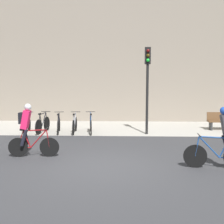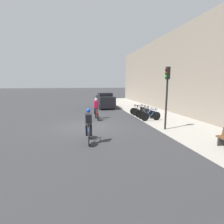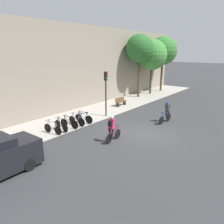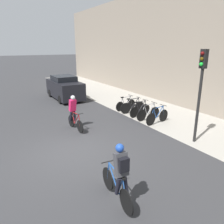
{
  "view_description": "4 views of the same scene",
  "coord_description": "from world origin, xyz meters",
  "px_view_note": "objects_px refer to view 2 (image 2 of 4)",
  "views": [
    {
      "loc": [
        0.62,
        -7.91,
        2.53
      ],
      "look_at": [
        0.3,
        1.22,
        1.47
      ],
      "focal_mm": 45.0,
      "sensor_mm": 36.0,
      "label": 1
    },
    {
      "loc": [
        11.97,
        -0.55,
        2.99
      ],
      "look_at": [
        -0.86,
        2.03,
        0.82
      ],
      "focal_mm": 28.0,
      "sensor_mm": 36.0,
      "label": 2
    },
    {
      "loc": [
        -12.77,
        -7.17,
        5.73
      ],
      "look_at": [
        -0.53,
        2.52,
        1.32
      ],
      "focal_mm": 35.0,
      "sensor_mm": 36.0,
      "label": 3
    },
    {
      "loc": [
        7.62,
        -2.71,
        4.1
      ],
      "look_at": [
        -0.07,
        1.86,
        1.38
      ],
      "focal_mm": 35.0,
      "sensor_mm": 36.0,
      "label": 4
    }
  ],
  "objects_px": {
    "parked_bike_0": "(138,110)",
    "parked_bike_1": "(141,111)",
    "cyclist_grey": "(89,125)",
    "parked_bike_4": "(151,116)",
    "parked_bike_3": "(147,114)",
    "parked_car": "(105,100)",
    "traffic_light_pole": "(167,87)",
    "parked_bike_2": "(144,113)",
    "cyclist_pink": "(96,108)"
  },
  "relations": [
    {
      "from": "cyclist_grey",
      "to": "parked_bike_1",
      "type": "bearing_deg",
      "value": 141.76
    },
    {
      "from": "cyclist_grey",
      "to": "parked_bike_4",
      "type": "bearing_deg",
      "value": 129.64
    },
    {
      "from": "parked_bike_1",
      "to": "cyclist_grey",
      "type": "bearing_deg",
      "value": -38.24
    },
    {
      "from": "parked_bike_0",
      "to": "parked_bike_1",
      "type": "distance_m",
      "value": 0.77
    },
    {
      "from": "parked_car",
      "to": "parked_bike_1",
      "type": "bearing_deg",
      "value": 21.95
    },
    {
      "from": "cyclist_pink",
      "to": "cyclist_grey",
      "type": "height_order",
      "value": "cyclist_grey"
    },
    {
      "from": "parked_bike_0",
      "to": "parked_bike_3",
      "type": "bearing_deg",
      "value": 0.01
    },
    {
      "from": "traffic_light_pole",
      "to": "parked_car",
      "type": "height_order",
      "value": "traffic_light_pole"
    },
    {
      "from": "cyclist_grey",
      "to": "parked_bike_4",
      "type": "relative_size",
      "value": 1.02
    },
    {
      "from": "parked_bike_0",
      "to": "parked_bike_1",
      "type": "xyz_separation_m",
      "value": [
        0.77,
        0.0,
        0.02
      ]
    },
    {
      "from": "parked_bike_0",
      "to": "traffic_light_pole",
      "type": "bearing_deg",
      "value": -1.83
    },
    {
      "from": "cyclist_grey",
      "to": "parked_bike_2",
      "type": "distance_m",
      "value": 7.88
    },
    {
      "from": "parked_bike_3",
      "to": "parked_car",
      "type": "distance_m",
      "value": 7.85
    },
    {
      "from": "traffic_light_pole",
      "to": "parked_bike_3",
      "type": "bearing_deg",
      "value": 176.93
    },
    {
      "from": "parked_bike_3",
      "to": "parked_bike_2",
      "type": "bearing_deg",
      "value": -179.96
    },
    {
      "from": "parked_bike_2",
      "to": "traffic_light_pole",
      "type": "distance_m",
      "value": 4.79
    },
    {
      "from": "parked_bike_2",
      "to": "traffic_light_pole",
      "type": "height_order",
      "value": "traffic_light_pole"
    },
    {
      "from": "parked_bike_3",
      "to": "traffic_light_pole",
      "type": "height_order",
      "value": "traffic_light_pole"
    },
    {
      "from": "parked_bike_1",
      "to": "parked_car",
      "type": "height_order",
      "value": "parked_car"
    },
    {
      "from": "parked_bike_4",
      "to": "traffic_light_pole",
      "type": "bearing_deg",
      "value": -3.96
    },
    {
      "from": "parked_car",
      "to": "parked_bike_0",
      "type": "bearing_deg",
      "value": 24.82
    },
    {
      "from": "cyclist_pink",
      "to": "parked_bike_3",
      "type": "distance_m",
      "value": 4.32
    },
    {
      "from": "parked_bike_0",
      "to": "traffic_light_pole",
      "type": "distance_m",
      "value": 6.18
    },
    {
      "from": "cyclist_grey",
      "to": "parked_bike_1",
      "type": "distance_m",
      "value": 8.47
    },
    {
      "from": "parked_bike_4",
      "to": "parked_bike_0",
      "type": "bearing_deg",
      "value": -179.99
    },
    {
      "from": "parked_bike_1",
      "to": "parked_bike_0",
      "type": "bearing_deg",
      "value": -179.91
    },
    {
      "from": "parked_bike_0",
      "to": "traffic_light_pole",
      "type": "height_order",
      "value": "traffic_light_pole"
    },
    {
      "from": "parked_bike_2",
      "to": "parked_car",
      "type": "height_order",
      "value": "parked_car"
    },
    {
      "from": "parked_bike_0",
      "to": "parked_bike_4",
      "type": "height_order",
      "value": "parked_bike_4"
    },
    {
      "from": "cyclist_grey",
      "to": "parked_bike_1",
      "type": "xyz_separation_m",
      "value": [
        -6.64,
        5.24,
        -0.53
      ]
    },
    {
      "from": "cyclist_grey",
      "to": "parked_car",
      "type": "distance_m",
      "value": 12.89
    },
    {
      "from": "parked_bike_1",
      "to": "traffic_light_pole",
      "type": "distance_m",
      "value": 5.47
    },
    {
      "from": "cyclist_grey",
      "to": "parked_bike_2",
      "type": "height_order",
      "value": "cyclist_grey"
    },
    {
      "from": "parked_bike_0",
      "to": "traffic_light_pole",
      "type": "xyz_separation_m",
      "value": [
        5.71,
        -0.18,
        2.35
      ]
    },
    {
      "from": "parked_bike_1",
      "to": "traffic_light_pole",
      "type": "xyz_separation_m",
      "value": [
        4.94,
        -0.18,
        2.33
      ]
    },
    {
      "from": "cyclist_grey",
      "to": "parked_bike_4",
      "type": "distance_m",
      "value": 6.82
    },
    {
      "from": "cyclist_grey",
      "to": "parked_car",
      "type": "relative_size",
      "value": 0.42
    },
    {
      "from": "parked_bike_3",
      "to": "parked_car",
      "type": "xyz_separation_m",
      "value": [
        -7.46,
        -2.39,
        0.49
      ]
    },
    {
      "from": "cyclist_pink",
      "to": "parked_bike_4",
      "type": "relative_size",
      "value": 1.01
    },
    {
      "from": "traffic_light_pole",
      "to": "parked_car",
      "type": "distance_m",
      "value": 11.25
    },
    {
      "from": "parked_bike_2",
      "to": "cyclist_grey",
      "type": "bearing_deg",
      "value": -41.71
    },
    {
      "from": "parked_bike_2",
      "to": "parked_bike_4",
      "type": "xyz_separation_m",
      "value": [
        1.54,
        0.0,
        0.01
      ]
    },
    {
      "from": "parked_bike_1",
      "to": "traffic_light_pole",
      "type": "relative_size",
      "value": 0.42
    },
    {
      "from": "cyclist_pink",
      "to": "parked_bike_2",
      "type": "height_order",
      "value": "cyclist_pink"
    },
    {
      "from": "cyclist_pink",
      "to": "traffic_light_pole",
      "type": "bearing_deg",
      "value": 43.62
    },
    {
      "from": "parked_bike_0",
      "to": "parked_bike_3",
      "type": "height_order",
      "value": "parked_bike_3"
    },
    {
      "from": "parked_bike_2",
      "to": "parked_car",
      "type": "relative_size",
      "value": 0.39
    },
    {
      "from": "cyclist_pink",
      "to": "parked_car",
      "type": "bearing_deg",
      "value": 164.66
    },
    {
      "from": "parked_bike_1",
      "to": "parked_bike_3",
      "type": "distance_m",
      "value": 1.54
    },
    {
      "from": "cyclist_pink",
      "to": "parked_car",
      "type": "xyz_separation_m",
      "value": [
        -6.64,
        1.82,
        -0.05
      ]
    }
  ]
}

